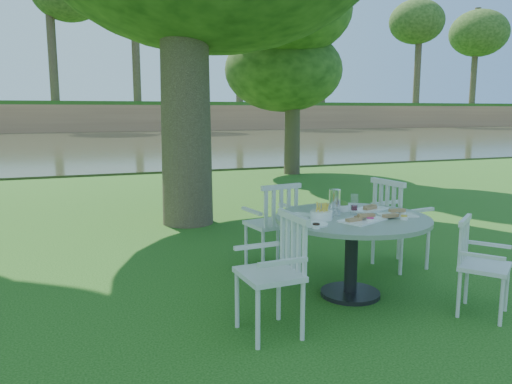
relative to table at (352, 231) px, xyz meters
The scene contains 9 objects.
ground 1.25m from the table, 118.89° to the left, with size 140.00×140.00×0.00m, color #14420D.
table is the anchor object (origin of this frame).
chair_ne 1.05m from the table, 32.62° to the left, with size 0.53×0.56×0.99m.
chair_nw 1.05m from the table, 110.09° to the left, with size 0.55×0.52×0.96m.
chair_sw 1.06m from the table, 152.68° to the right, with size 0.47×0.50×0.94m.
chair_se 1.07m from the table, 42.81° to the right, with size 0.57×0.56×0.83m.
tableware 0.21m from the table, 130.74° to the left, with size 1.21×0.78×0.22m.
river 23.96m from the table, 91.25° to the left, with size 100.00×28.00×0.12m, color #30331E.
far_bank 42.59m from the table, 90.34° to the left, with size 100.00×18.00×15.20m.
Camera 1 is at (-1.90, -4.87, 1.73)m, focal length 35.00 mm.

